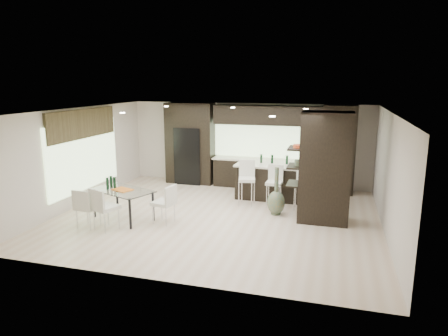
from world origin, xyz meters
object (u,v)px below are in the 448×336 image
(stool_right, at_px, (302,192))
(floor_vase, at_px, (276,191))
(kitchen_island, at_px, (278,181))
(chair_near, at_px, (106,210))
(dining_table, at_px, (123,204))
(stool_left, at_px, (247,187))
(stool_mid, at_px, (274,190))
(chair_far, at_px, (88,210))
(chair_end, at_px, (164,206))
(bench, at_px, (277,190))

(stool_right, relative_size, floor_vase, 0.79)
(kitchen_island, bearing_deg, chair_near, -132.47)
(chair_near, bearing_deg, dining_table, 110.88)
(stool_left, distance_m, stool_mid, 0.76)
(chair_far, relative_size, chair_end, 0.99)
(stool_right, relative_size, chair_end, 1.12)
(kitchen_island, bearing_deg, dining_table, -139.33)
(chair_far, bearing_deg, floor_vase, 32.34)
(kitchen_island, bearing_deg, stool_right, -46.75)
(stool_left, bearing_deg, stool_mid, -10.88)
(chair_near, relative_size, chair_end, 1.06)
(stool_left, distance_m, stool_right, 1.52)
(chair_near, distance_m, chair_far, 0.49)
(stool_mid, height_order, chair_end, stool_mid)
(chair_far, bearing_deg, stool_right, 35.01)
(bench, relative_size, chair_end, 1.61)
(stool_left, xyz_separation_m, dining_table, (-2.73, -1.99, -0.13))
(stool_mid, relative_size, bench, 0.66)
(kitchen_island, xyz_separation_m, stool_left, (-0.76, -0.85, -0.01))
(stool_right, bearing_deg, stool_mid, -170.54)
(stool_right, distance_m, chair_near, 5.07)
(chair_far, bearing_deg, dining_table, 62.05)
(stool_right, bearing_deg, chair_far, -139.45)
(dining_table, bearing_deg, chair_end, 21.69)
(stool_mid, bearing_deg, chair_end, -136.82)
(stool_right, relative_size, chair_far, 1.13)
(floor_vase, height_order, chair_far, floor_vase)
(chair_end, bearing_deg, stool_left, -29.45)
(dining_table, bearing_deg, chair_near, -68.31)
(floor_vase, bearing_deg, stool_right, 44.80)
(stool_left, distance_m, floor_vase, 1.10)
(kitchen_island, distance_m, floor_vase, 1.47)
(chair_near, bearing_deg, kitchen_island, 66.90)
(bench, xyz_separation_m, chair_far, (-3.96, -3.48, 0.16))
(floor_vase, bearing_deg, dining_table, -159.15)
(chair_end, bearing_deg, dining_table, 99.85)
(dining_table, distance_m, chair_near, 0.78)
(stool_mid, bearing_deg, kitchen_island, 93.18)
(kitchen_island, bearing_deg, stool_mid, -88.49)
(kitchen_island, bearing_deg, chair_end, -128.51)
(stool_left, relative_size, bench, 0.71)
(dining_table, xyz_separation_m, chair_far, (-0.49, -0.76, 0.06))
(stool_left, height_order, chair_near, stool_left)
(floor_vase, bearing_deg, kitchen_island, 95.99)
(chair_end, bearing_deg, kitchen_island, -30.17)
(stool_right, height_order, chair_far, stool_right)
(stool_left, relative_size, stool_mid, 1.08)
(chair_far, bearing_deg, stool_left, 45.36)
(stool_left, bearing_deg, bench, 32.46)
(chair_near, height_order, chair_far, chair_near)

